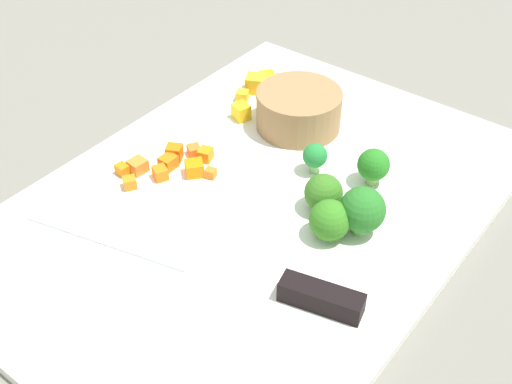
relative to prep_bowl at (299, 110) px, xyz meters
The scene contains 27 objects.
ground_plane 0.14m from the prep_bowl, 162.64° to the right, with size 4.00×4.00×0.00m, color slate.
cutting_board 0.14m from the prep_bowl, 162.64° to the right, with size 0.54×0.39×0.01m, color white.
prep_bowl is the anchor object (origin of this frame).
chef_knife 0.24m from the prep_bowl, 155.57° to the right, with size 0.10×0.32×0.02m.
carrot_dice_0 0.13m from the prep_bowl, behind, with size 0.01×0.01×0.01m, color orange.
carrot_dice_1 0.19m from the prep_bowl, 153.73° to the left, with size 0.02×0.02×0.01m, color orange.
carrot_dice_2 0.21m from the prep_bowl, 159.76° to the left, with size 0.01×0.01×0.01m, color orange.
carrot_dice_3 0.21m from the prep_bowl, 153.14° to the left, with size 0.01×0.01×0.01m, color orange.
carrot_dice_4 0.15m from the prep_bowl, 153.08° to the left, with size 0.01×0.02×0.02m, color orange.
carrot_dice_5 0.16m from the prep_bowl, 156.62° to the left, with size 0.02×0.01×0.01m, color orange.
carrot_dice_6 0.14m from the prep_bowl, 166.07° to the left, with size 0.02×0.02×0.02m, color orange.
carrot_dice_7 0.13m from the prep_bowl, 153.22° to the left, with size 0.01×0.01×0.01m, color orange.
carrot_dice_8 0.17m from the prep_bowl, 160.73° to the left, with size 0.01×0.01×0.01m, color orange.
carrot_dice_9 0.12m from the prep_bowl, 159.62° to the left, with size 0.01×0.01×0.01m, color orange.
pepper_dice_0 0.09m from the prep_bowl, 69.68° to the left, with size 0.02×0.02×0.02m, color yellow.
pepper_dice_1 0.09m from the prep_bowl, 59.74° to the left, with size 0.02×0.02×0.02m, color yellow.
pepper_dice_2 0.09m from the prep_bowl, 49.99° to the left, with size 0.02×0.01×0.01m, color yellow.
pepper_dice_3 0.07m from the prep_bowl, 10.74° to the left, with size 0.01×0.02×0.02m, color yellow.
pepper_dice_4 0.09m from the prep_bowl, 87.04° to the left, with size 0.01×0.01×0.01m, color yellow.
pepper_dice_5 0.07m from the prep_bowl, 114.09° to the left, with size 0.02×0.02×0.02m, color yellow.
pepper_dice_6 0.07m from the prep_bowl, 67.53° to the left, with size 0.01×0.01×0.01m, color yellow.
pepper_dice_7 0.08m from the prep_bowl, 55.08° to the left, with size 0.02×0.02×0.02m, color yellow.
broccoli_floret_0 0.14m from the prep_bowl, 135.74° to the right, with size 0.04×0.04×0.04m.
broccoli_floret_1 0.18m from the prep_bowl, 126.57° to the right, with size 0.04×0.04×0.05m.
broccoli_floret_2 0.08m from the prep_bowl, 133.92° to the right, with size 0.03×0.03×0.03m.
broccoli_floret_3 0.12m from the prep_bowl, 108.24° to the right, with size 0.03×0.03×0.04m.
broccoli_floret_4 0.18m from the prep_bowl, 136.58° to the right, with size 0.04×0.04×0.04m.
Camera 1 is at (-0.39, -0.30, 0.43)m, focal length 45.88 mm.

